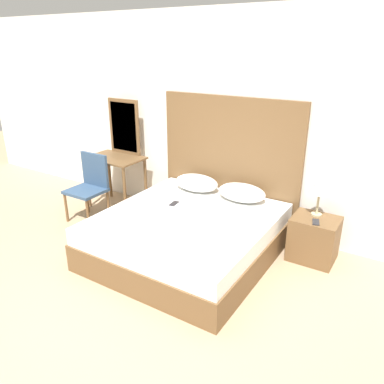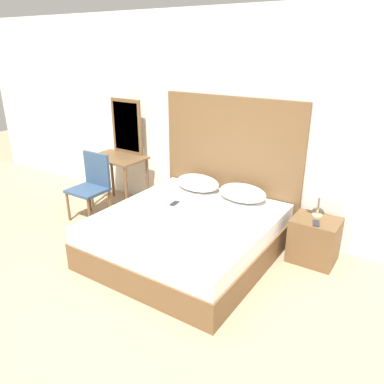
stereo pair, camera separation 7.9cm
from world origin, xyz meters
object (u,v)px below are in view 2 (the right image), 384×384
object	(u,v)px
bed	(187,236)
table_lamp	(321,187)
vanity_desk	(118,166)
phone_on_nightstand	(316,223)
phone_on_bed	(175,203)
nightstand	(314,240)
chair	(92,182)

from	to	relation	value
bed	table_lamp	xyz separation A→B (m)	(1.22, 0.77, 0.61)
table_lamp	vanity_desk	bearing A→B (deg)	-177.10
bed	phone_on_nightstand	bearing A→B (deg)	24.56
phone_on_bed	vanity_desk	xyz separation A→B (m)	(-1.33, 0.43, 0.11)
nightstand	chair	size ratio (longest dim) A/B	0.56
bed	chair	xyz separation A→B (m)	(-1.67, 0.13, 0.27)
table_lamp	chair	distance (m)	2.97
phone_on_nightstand	vanity_desk	xyz separation A→B (m)	(-2.90, 0.04, 0.11)
bed	phone_on_nightstand	xyz separation A→B (m)	(1.26, 0.58, 0.26)
phone_on_bed	table_lamp	size ratio (longest dim) A/B	0.35
bed	phone_on_bed	xyz separation A→B (m)	(-0.31, 0.19, 0.26)
phone_on_bed	vanity_desk	size ratio (longest dim) A/B	0.20
phone_on_bed	chair	distance (m)	1.36
phone_on_nightstand	phone_on_bed	bearing A→B (deg)	-166.20
chair	phone_on_nightstand	bearing A→B (deg)	8.58
phone_on_bed	phone_on_nightstand	bearing A→B (deg)	13.80
chair	phone_on_bed	bearing A→B (deg)	2.33
chair	bed	bearing A→B (deg)	-4.62
chair	vanity_desk	bearing A→B (deg)	87.08
phone_on_bed	phone_on_nightstand	distance (m)	1.62
chair	table_lamp	bearing A→B (deg)	12.33
bed	nightstand	xyz separation A→B (m)	(1.24, 0.68, 0.00)
table_lamp	phone_on_nightstand	size ratio (longest dim) A/B	2.76
phone_on_nightstand	nightstand	bearing A→B (deg)	101.63
phone_on_nightstand	table_lamp	bearing A→B (deg)	103.40
phone_on_bed	bed	bearing A→B (deg)	-31.34
bed	vanity_desk	bearing A→B (deg)	159.30
phone_on_nightstand	vanity_desk	size ratio (longest dim) A/B	0.20
nightstand	phone_on_nightstand	distance (m)	0.28
bed	vanity_desk	xyz separation A→B (m)	(-1.64, 0.62, 0.37)
table_lamp	nightstand	bearing A→B (deg)	-74.43
phone_on_bed	chair	world-z (taller)	chair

